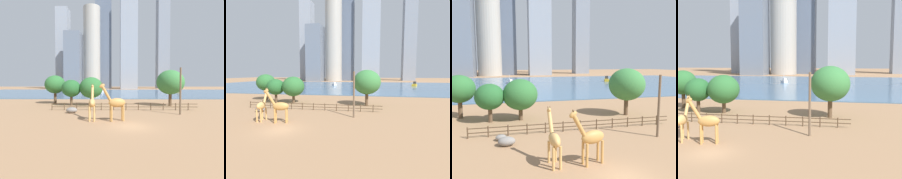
% 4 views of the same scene
% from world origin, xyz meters
% --- Properties ---
extents(ground_plane, '(400.00, 400.00, 0.00)m').
position_xyz_m(ground_plane, '(0.00, 80.00, 0.00)').
color(ground_plane, '#9E7551').
extents(harbor_water, '(180.00, 86.00, 0.20)m').
position_xyz_m(harbor_water, '(0.00, 77.00, 0.10)').
color(harbor_water, '#476B8C').
rests_on(harbor_water, ground).
extents(giraffe_tall, '(3.49, 1.43, 4.91)m').
position_xyz_m(giraffe_tall, '(-1.67, 2.85, 2.34)').
color(giraffe_tall, '#C18C47').
rests_on(giraffe_tall, ground).
extents(giraffe_companion, '(1.01, 3.29, 4.76)m').
position_xyz_m(giraffe_companion, '(-4.71, 3.42, 2.26)').
color(giraffe_companion, tan).
rests_on(giraffe_companion, ground).
extents(utility_pole, '(0.28, 0.28, 7.20)m').
position_xyz_m(utility_pole, '(8.33, 7.61, 3.60)').
color(utility_pole, brown).
rests_on(utility_pole, ground).
extents(boulder_near_fence, '(1.76, 1.26, 0.95)m').
position_xyz_m(boulder_near_fence, '(-8.65, 8.77, 0.47)').
color(boulder_near_fence, gray).
rests_on(boulder_near_fence, ground).
extents(boulder_by_pole, '(1.18, 0.91, 0.68)m').
position_xyz_m(boulder_by_pole, '(-9.29, 10.47, 0.34)').
color(boulder_by_pole, gray).
rests_on(boulder_by_pole, ground).
extents(enclosure_fence, '(26.12, 0.14, 1.30)m').
position_xyz_m(enclosure_fence, '(-0.34, 12.00, 0.76)').
color(enclosure_fence, '#4C3826').
rests_on(enclosure_fence, ground).
extents(tree_left_large, '(4.15, 4.15, 5.60)m').
position_xyz_m(tree_left_large, '(-11.14, 18.74, 3.70)').
color(tree_left_large, brown).
rests_on(tree_left_large, ground).
extents(tree_center_broad, '(5.81, 5.81, 7.68)m').
position_xyz_m(tree_center_broad, '(10.20, 18.26, 5.04)').
color(tree_center_broad, brown).
rests_on(tree_center_broad, ground).
extents(tree_right_tall, '(5.11, 5.11, 6.18)m').
position_xyz_m(tree_right_tall, '(-6.81, 18.97, 3.87)').
color(tree_right_tall, brown).
rests_on(tree_right_tall, ground).
extents(tree_left_small, '(4.76, 4.76, 6.73)m').
position_xyz_m(tree_left_small, '(-15.85, 22.22, 4.55)').
color(tree_left_small, brown).
rests_on(tree_left_small, ground).
extents(boat_ferry, '(3.41, 4.44, 3.81)m').
position_xyz_m(boat_ferry, '(-8.86, 78.80, 0.84)').
color(boat_ferry, silver).
rests_on(boat_ferry, harbor_water).
extents(skyline_tower_needle, '(15.71, 15.71, 75.66)m').
position_xyz_m(skyline_tower_needle, '(-22.34, 144.40, 37.83)').
color(skyline_tower_needle, '#ADA89E').
rests_on(skyline_tower_needle, ground).
extents(skyline_block_central, '(15.70, 14.91, 87.44)m').
position_xyz_m(skyline_block_central, '(12.20, 148.29, 43.72)').
color(skyline_block_central, '#939EAD').
rests_on(skyline_block_central, ground).
extents(skyline_block_left, '(13.83, 14.86, 49.88)m').
position_xyz_m(skyline_block_left, '(-37.75, 135.96, 24.94)').
color(skyline_block_left, slate).
rests_on(skyline_block_left, ground).
extents(skyline_block_right, '(11.70, 14.30, 80.18)m').
position_xyz_m(skyline_block_right, '(-53.22, 158.86, 40.09)').
color(skyline_block_right, '#939EAD').
rests_on(skyline_block_right, ground).
extents(skyline_tower_short, '(15.83, 13.18, 90.19)m').
position_xyz_m(skyline_tower_short, '(-12.19, 156.84, 45.10)').
color(skyline_tower_short, slate).
rests_on(skyline_tower_short, ground).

